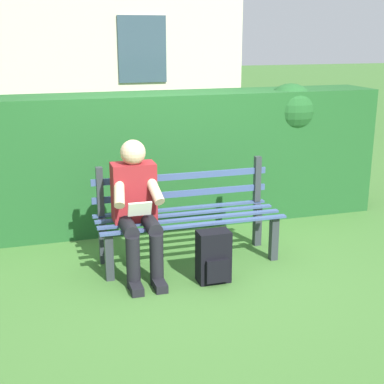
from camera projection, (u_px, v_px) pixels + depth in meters
The scene contains 5 objects.
ground at pixel (189, 261), 5.14m from camera, with size 60.00×60.00×0.00m, color #3D6B2D.
park_bench at pixel (187, 215), 5.09m from camera, with size 1.70×0.55×0.90m.
person_seated at pixel (137, 205), 4.74m from camera, with size 0.44×0.73×1.18m.
hedge_backdrop at pixel (164, 156), 6.01m from camera, with size 4.91×0.71×1.52m.
backpack at pixel (214, 257), 4.66m from camera, with size 0.28×0.24×0.45m.
Camera 1 is at (1.34, 4.57, 2.06)m, focal length 51.22 mm.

